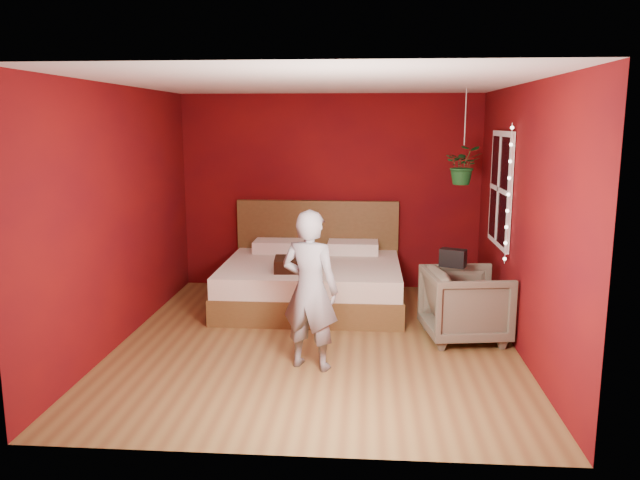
# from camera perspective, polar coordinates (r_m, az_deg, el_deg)

# --- Properties ---
(floor) EXTENTS (4.50, 4.50, 0.00)m
(floor) POSITION_cam_1_polar(r_m,az_deg,el_deg) (6.52, -0.29, -9.27)
(floor) COLOR olive
(floor) RESTS_ON ground
(room_walls) EXTENTS (4.04, 4.54, 2.62)m
(room_walls) POSITION_cam_1_polar(r_m,az_deg,el_deg) (6.15, -0.31, 5.59)
(room_walls) COLOR maroon
(room_walls) RESTS_ON ground
(window) EXTENTS (0.05, 0.97, 1.27)m
(window) POSITION_cam_1_polar(r_m,az_deg,el_deg) (7.19, 16.15, 4.49)
(window) COLOR white
(window) RESTS_ON room_walls
(fairy_lights) EXTENTS (0.04, 0.04, 1.45)m
(fairy_lights) POSITION_cam_1_polar(r_m,az_deg,el_deg) (6.68, 16.84, 4.00)
(fairy_lights) COLOR silver
(fairy_lights) RESTS_ON room_walls
(bed) EXTENTS (2.17, 1.84, 1.19)m
(bed) POSITION_cam_1_polar(r_m,az_deg,el_deg) (7.76, -0.69, -3.59)
(bed) COLOR brown
(bed) RESTS_ON ground
(person) EXTENTS (0.62, 0.50, 1.47)m
(person) POSITION_cam_1_polar(r_m,az_deg,el_deg) (5.65, -0.92, -4.59)
(person) COLOR slate
(person) RESTS_ON ground
(armchair) EXTENTS (0.93, 0.91, 0.74)m
(armchair) POSITION_cam_1_polar(r_m,az_deg,el_deg) (6.65, 13.15, -5.77)
(armchair) COLOR #6B6754
(armchair) RESTS_ON ground
(handbag) EXTENTS (0.29, 0.23, 0.19)m
(handbag) POSITION_cam_1_polar(r_m,az_deg,el_deg) (6.63, 12.06, -1.61)
(handbag) COLOR black
(handbag) RESTS_ON armchair
(throw_pillow) EXTENTS (0.45, 0.45, 0.15)m
(throw_pillow) POSITION_cam_1_polar(r_m,az_deg,el_deg) (7.20, -2.51, -2.23)
(throw_pillow) COLOR #311B10
(throw_pillow) RESTS_ON bed
(hanging_plant) EXTENTS (0.44, 0.39, 1.08)m
(hanging_plant) POSITION_cam_1_polar(r_m,az_deg,el_deg) (7.36, 12.97, 6.69)
(hanging_plant) COLOR silver
(hanging_plant) RESTS_ON room_walls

